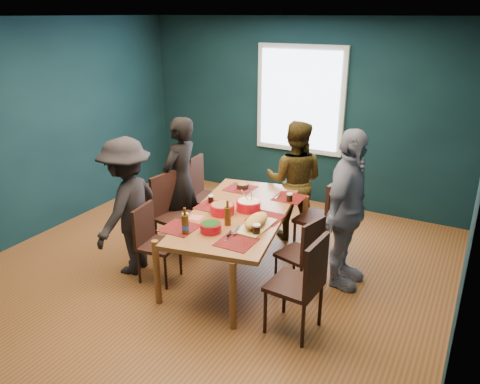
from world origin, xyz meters
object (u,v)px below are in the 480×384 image
object	(u,v)px
chair_left_near	(152,237)
person_far_left	(181,181)
chair_left_mid	(172,208)
person_near_left	(128,207)
dining_table	(239,218)
bowl_salad	(222,209)
person_back	(295,181)
bowl_dumpling	(249,205)
chair_right_far	(326,213)
chair_right_near	(304,279)
chair_left_far	(203,191)
cutting_board	(256,222)
chair_right_mid	(305,250)
bowl_herbs	(211,227)
person_right	(347,210)

from	to	relation	value
chair_left_near	person_far_left	xyz separation A→B (m)	(-0.24, 0.90, 0.31)
chair_left_mid	person_near_left	xyz separation A→B (m)	(-0.17, -0.56, 0.20)
dining_table	bowl_salad	world-z (taller)	bowl_salad
bowl_salad	person_back	bearing A→B (deg)	76.44
chair_left_near	bowl_salad	world-z (taller)	bowl_salad
bowl_salad	bowl_dumpling	xyz separation A→B (m)	(0.20, 0.22, 0.00)
chair_left_mid	bowl_salad	distance (m)	0.85
person_far_left	chair_left_mid	bearing A→B (deg)	15.58
chair_right_far	chair_right_near	size ratio (longest dim) A/B	1.04
bowl_salad	bowl_dumpling	bearing A→B (deg)	47.45
chair_left_far	bowl_dumpling	xyz separation A→B (m)	(0.97, -0.59, 0.21)
cutting_board	chair_right_far	bearing A→B (deg)	70.64
person_back	chair_right_far	bearing A→B (deg)	132.80
bowl_salad	cutting_board	xyz separation A→B (m)	(0.47, -0.14, 0.00)
chair_right_mid	person_back	bearing A→B (deg)	131.77
person_back	bowl_herbs	distance (m)	1.71
person_back	bowl_dumpling	size ratio (longest dim) A/B	5.77
chair_left_mid	bowl_herbs	distance (m)	1.13
person_near_left	bowl_herbs	distance (m)	1.09
chair_left_mid	bowl_dumpling	size ratio (longest dim) A/B	3.71
chair_right_mid	cutting_board	distance (m)	0.59
dining_table	person_right	bearing A→B (deg)	6.85
bowl_herbs	person_right	bearing A→B (deg)	39.69
chair_left_near	chair_right_near	world-z (taller)	chair_right_near
bowl_herbs	cutting_board	bearing A→B (deg)	40.93
chair_right_far	person_right	xyz separation A→B (m)	(0.35, -0.42, 0.27)
chair_left_mid	bowl_herbs	world-z (taller)	chair_left_mid
chair_left_near	person_back	world-z (taller)	person_back
bowl_herbs	chair_left_far	bearing A→B (deg)	125.83
chair_left_mid	person_back	bearing A→B (deg)	52.59
chair_left_mid	chair_right_mid	xyz separation A→B (m)	(1.70, -0.07, -0.09)
chair_right_mid	cutting_board	size ratio (longest dim) A/B	1.39
person_back	person_near_left	xyz separation A→B (m)	(-1.27, -1.65, 0.00)
dining_table	bowl_salad	bearing A→B (deg)	-148.38
chair_right_near	bowl_salad	bearing A→B (deg)	159.03
chair_left_far	dining_table	bearing A→B (deg)	-43.99
chair_right_far	bowl_herbs	xyz separation A→B (m)	(-0.73, -1.32, 0.21)
chair_left_far	chair_left_mid	size ratio (longest dim) A/B	1.03
chair_left_near	bowl_dumpling	size ratio (longest dim) A/B	3.17
chair_left_near	person_back	xyz separation A→B (m)	(0.94, 1.68, 0.27)
person_near_left	bowl_dumpling	distance (m)	1.31
chair_left_near	person_back	bearing A→B (deg)	53.73
chair_right_near	person_far_left	world-z (taller)	person_far_left
dining_table	chair_right_far	distance (m)	1.06
chair_left_mid	dining_table	bearing A→B (deg)	4.39
chair_left_far	chair_right_mid	bearing A→B (deg)	-29.33
chair_left_far	bowl_dumpling	world-z (taller)	chair_left_far
cutting_board	person_right	bearing A→B (deg)	40.65
person_back	person_near_left	distance (m)	2.08
bowl_herbs	bowl_salad	bearing A→B (deg)	105.97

